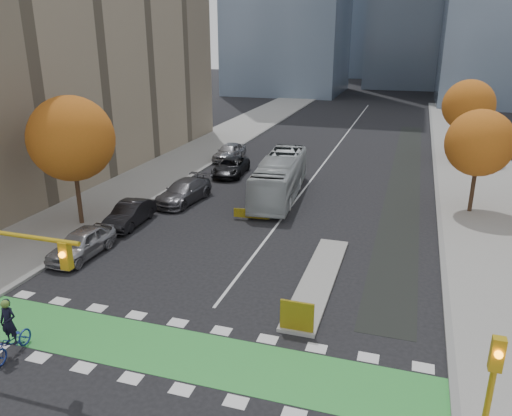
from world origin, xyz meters
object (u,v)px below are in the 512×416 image
Objects in this scene: parked_car_a at (82,243)px; cyclist at (11,337)px; bus at (280,177)px; parked_car_e at (229,152)px; tree_west at (71,139)px; parked_car_b at (130,214)px; tree_east_far at (469,106)px; parked_car_d at (231,167)px; parked_car_c at (184,192)px; tree_east_near at (480,143)px; traffic_signal_east at (492,381)px; hazard_board at (297,316)px.

cyclist is at bearing -69.65° from parked_car_a.
bus is 12.36m from parked_car_e.
tree_west is 1.81× the size of parked_car_b.
tree_east_far is 37.22m from parked_car_a.
parked_car_b is 0.88× the size of parked_car_d.
tree_west is 1.79× the size of parked_car_a.
parked_car_c is 1.14× the size of parked_car_e.
bus is at bearing -177.67° from tree_east_near.
tree_west is 2.01× the size of traffic_signal_east.
parked_car_a is (-13.00, 3.75, -0.02)m from hazard_board.
bus is at bearing -129.96° from tree_east_far.
parked_car_d is at bearing 135.12° from bus.
tree_east_near is 1.73× the size of traffic_signal_east.
parked_car_c is at bearing 91.68° from cyclist.
parked_car_a is at bearing -86.43° from parked_car_e.
tree_east_near is 0.92× the size of tree_east_far.
tree_west is 0.74× the size of bus.
parked_car_d is at bearing -148.72° from tree_east_far.
traffic_signal_east is 23.78m from parked_car_b.
tree_east_far is 1.47× the size of parked_car_d.
traffic_signal_east is at bearing -29.07° from tree_west.
tree_east_far is 1.67× the size of parked_car_a.
tree_east_far reaches higher than traffic_signal_east.
traffic_signal_east is 16.60m from cyclist.
hazard_board is 18.25m from parked_car_c.
hazard_board is at bearing -36.71° from parked_car_b.
parked_car_c is at bearing 129.89° from hazard_board.
tree_west reaches higher than parked_car_d.
parked_car_a is 0.84× the size of parked_car_c.
parked_car_d is at bearing 116.65° from hazard_board.
parked_car_d is (-5.65, 4.69, -0.83)m from bus.
traffic_signal_east is 24.99m from bus.
parked_car_a reaches higher than hazard_board.
traffic_signal_east is at bearing -22.62° from parked_car_a.
cyclist is 0.21× the size of bus.
parked_car_d is 1.08× the size of parked_car_e.
hazard_board is 35.13m from tree_east_far.
traffic_signal_east reaches higher than parked_car_b.
parked_car_c is (-18.20, 18.71, -1.94)m from traffic_signal_east.
hazard_board is at bearing -104.12° from tree_east_far.
tree_east_far is at bearing 55.25° from parked_car_a.
tree_east_near is 22.66m from traffic_signal_east.
parked_car_c is (-11.70, 14.00, -0.00)m from hazard_board.
parked_car_d is at bearing 167.70° from tree_east_near.
cyclist is at bearing -115.63° from tree_east_far.
tree_east_near is 1.36× the size of parked_car_d.
parked_car_a is (3.00, -4.05, -4.83)m from tree_west.
bus is 15.53m from parked_car_a.
parked_car_c reaches higher than parked_car_a.
bus reaches higher than hazard_board.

